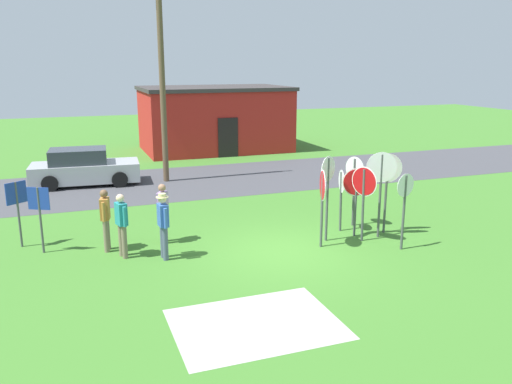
{
  "coord_description": "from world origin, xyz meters",
  "views": [
    {
      "loc": [
        -5.13,
        -12.04,
        4.92
      ],
      "look_at": [
        -0.12,
        1.62,
        1.3
      ],
      "focal_mm": 36.46,
      "sensor_mm": 36.0,
      "label": 1
    }
  ],
  "objects_px": {
    "stop_sign_low_front": "(354,179)",
    "person_near_signs": "(105,217)",
    "utility_pole": "(162,70)",
    "person_on_left": "(163,222)",
    "stop_sign_far_back": "(356,190)",
    "person_holding_notes": "(163,210)",
    "stop_sign_leaning_right": "(322,195)",
    "stop_sign_rear_right": "(341,190)",
    "person_with_sunhat": "(122,222)",
    "parked_car_on_street": "(84,168)",
    "stop_sign_leaning_left": "(364,190)",
    "stop_sign_nearest": "(405,199)",
    "stop_sign_tallest": "(381,179)",
    "info_panel_leftmost": "(17,202)",
    "info_panel_middle": "(39,208)",
    "stop_sign_center_cluster": "(387,178)",
    "stop_sign_rear_left": "(328,184)"
  },
  "relations": [
    {
      "from": "info_panel_middle",
      "to": "stop_sign_nearest",
      "type": "bearing_deg",
      "value": -18.6
    },
    {
      "from": "stop_sign_leaning_right",
      "to": "parked_car_on_street",
      "type": "bearing_deg",
      "value": 119.62
    },
    {
      "from": "stop_sign_center_cluster",
      "to": "person_holding_notes",
      "type": "distance_m",
      "value": 6.5
    },
    {
      "from": "stop_sign_far_back",
      "to": "person_with_sunhat",
      "type": "xyz_separation_m",
      "value": [
        -6.53,
        0.58,
        -0.43
      ]
    },
    {
      "from": "stop_sign_far_back",
      "to": "utility_pole",
      "type": "bearing_deg",
      "value": 112.67
    },
    {
      "from": "info_panel_leftmost",
      "to": "person_on_left",
      "type": "bearing_deg",
      "value": -32.54
    },
    {
      "from": "stop_sign_leaning_left",
      "to": "stop_sign_nearest",
      "type": "xyz_separation_m",
      "value": [
        0.66,
        -0.97,
        -0.08
      ]
    },
    {
      "from": "stop_sign_tallest",
      "to": "stop_sign_leaning_left",
      "type": "height_order",
      "value": "stop_sign_tallest"
    },
    {
      "from": "stop_sign_far_back",
      "to": "person_holding_notes",
      "type": "xyz_separation_m",
      "value": [
        -5.33,
        1.34,
        -0.43
      ]
    },
    {
      "from": "person_on_left",
      "to": "person_holding_notes",
      "type": "bearing_deg",
      "value": 80.18
    },
    {
      "from": "stop_sign_tallest",
      "to": "person_on_left",
      "type": "bearing_deg",
      "value": 176.4
    },
    {
      "from": "parked_car_on_street",
      "to": "stop_sign_center_cluster",
      "type": "bearing_deg",
      "value": -50.06
    },
    {
      "from": "stop_sign_low_front",
      "to": "stop_sign_center_cluster",
      "type": "height_order",
      "value": "stop_sign_center_cluster"
    },
    {
      "from": "utility_pole",
      "to": "person_with_sunhat",
      "type": "bearing_deg",
      "value": -107.67
    },
    {
      "from": "stop_sign_tallest",
      "to": "stop_sign_center_cluster",
      "type": "distance_m",
      "value": 0.47
    },
    {
      "from": "parked_car_on_street",
      "to": "stop_sign_leaning_left",
      "type": "relative_size",
      "value": 2.05
    },
    {
      "from": "utility_pole",
      "to": "stop_sign_leaning_right",
      "type": "relative_size",
      "value": 4.14
    },
    {
      "from": "stop_sign_low_front",
      "to": "info_panel_leftmost",
      "type": "height_order",
      "value": "stop_sign_low_front"
    },
    {
      "from": "stop_sign_rear_right",
      "to": "stop_sign_leaning_right",
      "type": "height_order",
      "value": "stop_sign_leaning_right"
    },
    {
      "from": "stop_sign_low_front",
      "to": "person_near_signs",
      "type": "xyz_separation_m",
      "value": [
        -7.35,
        0.33,
        -0.53
      ]
    },
    {
      "from": "stop_sign_nearest",
      "to": "stop_sign_tallest",
      "type": "bearing_deg",
      "value": 90.45
    },
    {
      "from": "stop_sign_nearest",
      "to": "info_panel_leftmost",
      "type": "relative_size",
      "value": 1.15
    },
    {
      "from": "stop_sign_rear_left",
      "to": "stop_sign_leaning_left",
      "type": "height_order",
      "value": "stop_sign_rear_left"
    },
    {
      "from": "utility_pole",
      "to": "stop_sign_far_back",
      "type": "height_order",
      "value": "utility_pole"
    },
    {
      "from": "stop_sign_leaning_right",
      "to": "stop_sign_rear_left",
      "type": "bearing_deg",
      "value": 47.88
    },
    {
      "from": "stop_sign_far_back",
      "to": "person_with_sunhat",
      "type": "bearing_deg",
      "value": 174.91
    },
    {
      "from": "stop_sign_leaning_right",
      "to": "stop_sign_tallest",
      "type": "bearing_deg",
      "value": 5.72
    },
    {
      "from": "parked_car_on_street",
      "to": "stop_sign_far_back",
      "type": "distance_m",
      "value": 12.01
    },
    {
      "from": "stop_sign_far_back",
      "to": "stop_sign_leaning_left",
      "type": "xyz_separation_m",
      "value": [
        -0.04,
        -0.46,
        0.1
      ]
    },
    {
      "from": "person_on_left",
      "to": "parked_car_on_street",
      "type": "bearing_deg",
      "value": 99.3
    },
    {
      "from": "stop_sign_rear_right",
      "to": "info_panel_middle",
      "type": "xyz_separation_m",
      "value": [
        -8.34,
        1.08,
        -0.02
      ]
    },
    {
      "from": "stop_sign_low_front",
      "to": "info_panel_leftmost",
      "type": "distance_m",
      "value": 9.65
    },
    {
      "from": "utility_pole",
      "to": "stop_sign_nearest",
      "type": "height_order",
      "value": "utility_pole"
    },
    {
      "from": "utility_pole",
      "to": "person_on_left",
      "type": "relative_size",
      "value": 5.13
    },
    {
      "from": "stop_sign_far_back",
      "to": "stop_sign_low_front",
      "type": "height_order",
      "value": "stop_sign_low_front"
    },
    {
      "from": "stop_sign_leaning_right",
      "to": "person_with_sunhat",
      "type": "height_order",
      "value": "stop_sign_leaning_right"
    },
    {
      "from": "stop_sign_rear_left",
      "to": "person_near_signs",
      "type": "xyz_separation_m",
      "value": [
        -5.91,
        1.3,
        -0.7
      ]
    },
    {
      "from": "stop_sign_leaning_right",
      "to": "stop_sign_rear_right",
      "type": "bearing_deg",
      "value": 41.87
    },
    {
      "from": "stop_sign_rear_right",
      "to": "person_holding_notes",
      "type": "xyz_separation_m",
      "value": [
        -5.17,
        0.78,
        -0.31
      ]
    },
    {
      "from": "person_near_signs",
      "to": "info_panel_leftmost",
      "type": "distance_m",
      "value": 2.49
    },
    {
      "from": "stop_sign_nearest",
      "to": "person_near_signs",
      "type": "distance_m",
      "value": 7.97
    },
    {
      "from": "utility_pole",
      "to": "stop_sign_far_back",
      "type": "xyz_separation_m",
      "value": [
        3.81,
        -9.12,
        -3.26
      ]
    },
    {
      "from": "stop_sign_rear_left",
      "to": "stop_sign_low_front",
      "type": "bearing_deg",
      "value": 34.13
    },
    {
      "from": "parked_car_on_street",
      "to": "stop_sign_leaning_left",
      "type": "height_order",
      "value": "stop_sign_leaning_left"
    },
    {
      "from": "utility_pole",
      "to": "stop_sign_far_back",
      "type": "distance_m",
      "value": 10.41
    },
    {
      "from": "utility_pole",
      "to": "person_near_signs",
      "type": "height_order",
      "value": "utility_pole"
    },
    {
      "from": "utility_pole",
      "to": "stop_sign_rear_left",
      "type": "xyz_separation_m",
      "value": [
        2.84,
        -9.2,
        -2.99
      ]
    },
    {
      "from": "parked_car_on_street",
      "to": "person_on_left",
      "type": "height_order",
      "value": "person_on_left"
    },
    {
      "from": "stop_sign_leaning_right",
      "to": "person_on_left",
      "type": "height_order",
      "value": "stop_sign_leaning_right"
    },
    {
      "from": "stop_sign_rear_left",
      "to": "stop_sign_nearest",
      "type": "distance_m",
      "value": 2.1
    }
  ]
}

